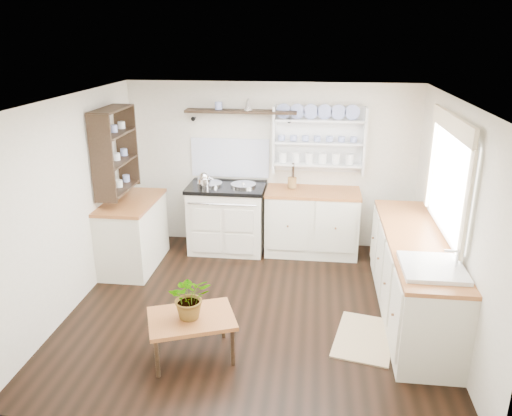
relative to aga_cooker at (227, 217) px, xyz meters
name	(u,v)px	position (x,y,z in m)	size (l,w,h in m)	color
floor	(254,308)	(0.58, -1.57, -0.48)	(4.00, 3.80, 0.01)	black
wall_back	(271,166)	(0.58, 0.33, 0.67)	(4.00, 0.02, 2.30)	beige
wall_right	(452,220)	(2.58, -1.57, 0.67)	(0.02, 3.80, 2.30)	beige
wall_left	(72,204)	(-1.42, -1.57, 0.67)	(0.02, 3.80, 2.30)	beige
ceiling	(254,100)	(0.58, -1.57, 1.82)	(4.00, 3.80, 0.01)	white
window	(449,175)	(2.53, -1.42, 1.09)	(0.08, 1.55, 1.22)	white
aga_cooker	(227,217)	(0.00, 0.00, 0.00)	(1.05, 0.73, 0.97)	silver
back_cabinets	(312,221)	(1.18, 0.03, -0.02)	(1.27, 0.63, 0.90)	#ECE6CC
right_cabinets	(413,275)	(2.28, -1.47, -0.02)	(0.62, 2.43, 0.90)	#ECE6CC
belfast_sink	(431,279)	(2.28, -2.22, 0.32)	(0.55, 0.60, 0.45)	white
left_cabinets	(133,233)	(-1.12, -0.67, -0.02)	(0.62, 1.13, 0.90)	#ECE6CC
plate_rack	(319,139)	(1.23, 0.29, 1.08)	(1.20, 0.22, 0.90)	white
high_shelf	(241,112)	(0.18, 0.21, 1.43)	(1.50, 0.29, 0.16)	black
left_shelving	(115,150)	(-1.26, -0.67, 1.07)	(0.28, 0.80, 1.05)	black
kettle	(204,180)	(-0.28, -0.12, 0.56)	(0.18, 0.18, 0.22)	silver
utensil_crock	(292,183)	(0.89, 0.11, 0.50)	(0.12, 0.12, 0.14)	brown
center_table	(191,321)	(0.11, -2.51, -0.10)	(0.93, 0.81, 0.43)	brown
potted_plant	(190,297)	(0.11, -2.51, 0.16)	(0.38, 0.33, 0.43)	#3F7233
floor_rug	(364,338)	(1.75, -2.02, -0.47)	(0.55, 0.85, 0.02)	#907D54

